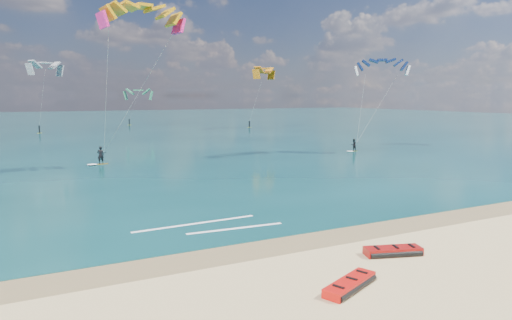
{
  "coord_description": "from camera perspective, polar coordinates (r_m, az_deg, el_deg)",
  "views": [
    {
      "loc": [
        -7.29,
        -14.86,
        6.93
      ],
      "look_at": [
        4.06,
        8.0,
        3.32
      ],
      "focal_mm": 32.0,
      "sensor_mm": 36.0,
      "label": 1
    }
  ],
  "objects": [
    {
      "name": "packed_kite_left",
      "position": [
        17.48,
        11.63,
        -15.48
      ],
      "size": [
        3.07,
        2.12,
        0.39
      ],
      "primitive_type": null,
      "rotation": [
        0.0,
        0.0,
        0.41
      ],
      "color": "red",
      "rests_on": "ground"
    },
    {
      "name": "wet_sand_strip",
      "position": [
        20.5,
        -4.04,
        -11.71
      ],
      "size": [
        320.0,
        2.4,
        0.01
      ],
      "primitive_type": "cube",
      "color": "olive",
      "rests_on": "ground"
    },
    {
      "name": "ground",
      "position": [
        55.78,
        -18.7,
        0.49
      ],
      "size": [
        320.0,
        320.0,
        0.0
      ],
      "primitive_type": "plane",
      "color": "tan",
      "rests_on": "ground"
    },
    {
      "name": "kitesurfer_main",
      "position": [
        45.39,
        -16.53,
        9.57
      ],
      "size": [
        9.86,
        7.9,
        16.27
      ],
      "rotation": [
        0.0,
        0.0,
        0.08
      ],
      "color": "gold",
      "rests_on": "sea"
    },
    {
      "name": "distant_kites",
      "position": [
        90.27,
        -27.86,
        6.39
      ],
      "size": [
        81.69,
        40.22,
        13.3
      ],
      "color": "#D03DA6",
      "rests_on": "ground"
    },
    {
      "name": "shoreline_foam",
      "position": [
        24.71,
        -5.47,
        -8.16
      ],
      "size": [
        7.69,
        2.35,
        0.01
      ],
      "color": "white",
      "rests_on": "ground"
    },
    {
      "name": "kitesurfer_far",
      "position": [
        57.75,
        14.02,
        7.74
      ],
      "size": [
        7.62,
        5.16,
        12.44
      ],
      "rotation": [
        0.0,
        0.0,
        0.18
      ],
      "color": "yellow",
      "rests_on": "sea"
    },
    {
      "name": "sea",
      "position": [
        119.29,
        -22.93,
        4.1
      ],
      "size": [
        320.0,
        200.0,
        0.04
      ],
      "primitive_type": "cube",
      "color": "#0A3537",
      "rests_on": "ground"
    },
    {
      "name": "packed_kite_mid",
      "position": [
        21.3,
        16.72,
        -11.28
      ],
      "size": [
        2.91,
        1.88,
        0.41
      ],
      "primitive_type": null,
      "rotation": [
        0.0,
        0.0,
        -0.3
      ],
      "color": "#9C0D0A",
      "rests_on": "ground"
    }
  ]
}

